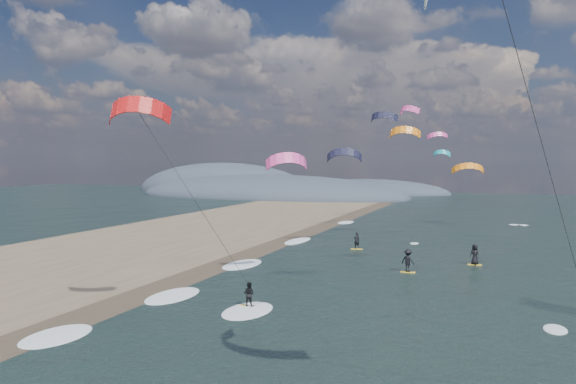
% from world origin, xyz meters
% --- Properties ---
extents(wet_sand_strip, '(3.00, 240.00, 0.00)m').
position_xyz_m(wet_sand_strip, '(-12.00, 10.00, 0.00)').
color(wet_sand_strip, '#382D23').
rests_on(wet_sand_strip, ground).
extents(coastal_hills, '(80.00, 41.00, 15.00)m').
position_xyz_m(coastal_hills, '(-44.84, 107.86, 0.00)').
color(coastal_hills, '#3D4756').
rests_on(coastal_hills, ground).
extents(kitesurfer_near_a, '(8.18, 9.09, 15.44)m').
position_xyz_m(kitesurfer_near_a, '(9.66, 1.22, 11.99)').
color(kitesurfer_near_a, yellow).
rests_on(kitesurfer_near_a, ground).
extents(kitesurfer_near_b, '(6.81, 8.47, 12.60)m').
position_xyz_m(kitesurfer_near_b, '(-6.62, 10.24, 7.58)').
color(kitesurfer_near_b, yellow).
rests_on(kitesurfer_near_b, ground).
extents(far_kitesurfers, '(12.08, 10.04, 1.80)m').
position_xyz_m(far_kitesurfers, '(3.13, 30.72, 0.88)').
color(far_kitesurfers, yellow).
rests_on(far_kitesurfers, ground).
extents(bg_kite_field, '(14.16, 67.52, 9.16)m').
position_xyz_m(bg_kite_field, '(-1.43, 56.51, 11.14)').
color(bg_kite_field, black).
rests_on(bg_kite_field, ground).
extents(shoreline_surf, '(2.40, 79.40, 0.11)m').
position_xyz_m(shoreline_surf, '(-10.80, 14.75, 0.00)').
color(shoreline_surf, white).
rests_on(shoreline_surf, ground).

